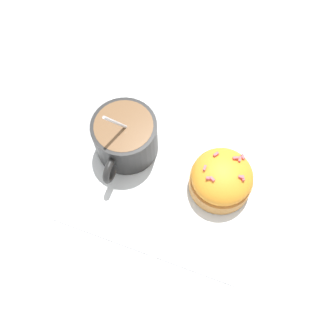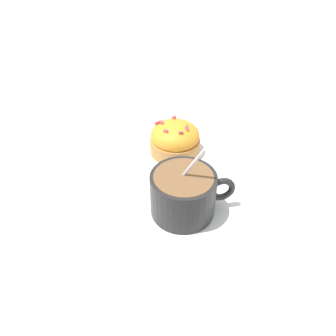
{
  "view_description": "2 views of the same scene",
  "coord_description": "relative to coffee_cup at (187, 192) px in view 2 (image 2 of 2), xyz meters",
  "views": [
    {
      "loc": [
        -0.09,
        0.21,
        0.52
      ],
      "look_at": [
        -0.0,
        0.02,
        0.03
      ],
      "focal_mm": 42.0,
      "sensor_mm": 36.0,
      "label": 1
    },
    {
      "loc": [
        0.39,
        -0.04,
        0.34
      ],
      "look_at": [
        0.01,
        -0.02,
        0.03
      ],
      "focal_mm": 35.0,
      "sensor_mm": 36.0,
      "label": 2
    }
  ],
  "objects": [
    {
      "name": "ground_plane",
      "position": [
        -0.07,
        -0.01,
        -0.04
      ],
      "size": [
        3.0,
        3.0,
        0.0
      ],
      "primitive_type": "plane",
      "color": "#B2B2B7"
    },
    {
      "name": "frosted_pastry",
      "position": [
        -0.14,
        -0.01,
        -0.01
      ],
      "size": [
        0.09,
        0.09,
        0.06
      ],
      "color": "#C18442",
      "rests_on": "paper_napkin"
    },
    {
      "name": "paper_napkin",
      "position": [
        -0.07,
        -0.01,
        -0.04
      ],
      "size": [
        0.28,
        0.28,
        0.0
      ],
      "color": "white",
      "rests_on": "ground_plane"
    },
    {
      "name": "coffee_cup",
      "position": [
        0.0,
        0.0,
        0.0
      ],
      "size": [
        0.09,
        0.11,
        0.11
      ],
      "color": "black",
      "rests_on": "paper_napkin"
    }
  ]
}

